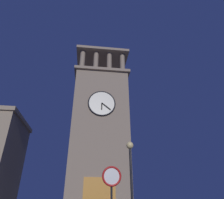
{
  "coord_description": "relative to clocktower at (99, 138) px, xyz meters",
  "views": [
    {
      "loc": [
        2.35,
        22.64,
        1.54
      ],
      "look_at": [
        -0.71,
        -2.7,
        15.1
      ],
      "focal_mm": 31.81,
      "sensor_mm": 36.0,
      "label": 1
    }
  ],
  "objects": [
    {
      "name": "clocktower",
      "position": [
        0.0,
        0.0,
        0.0
      ],
      "size": [
        7.41,
        8.45,
        23.97
      ],
      "color": "gray",
      "rests_on": "ground_plane"
    },
    {
      "name": "street_lamp",
      "position": [
        -1.2,
        13.5,
        -5.79
      ],
      "size": [
        0.44,
        0.44,
        4.97
      ],
      "color": "black",
      "rests_on": "ground_plane"
    },
    {
      "name": "no_horn_sign",
      "position": [
        0.33,
        16.95,
        -6.98
      ],
      "size": [
        0.78,
        0.14,
        2.93
      ],
      "color": "black",
      "rests_on": "ground_plane"
    }
  ]
}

